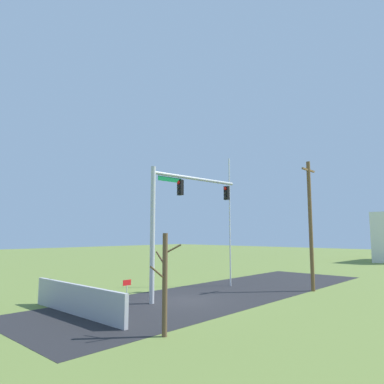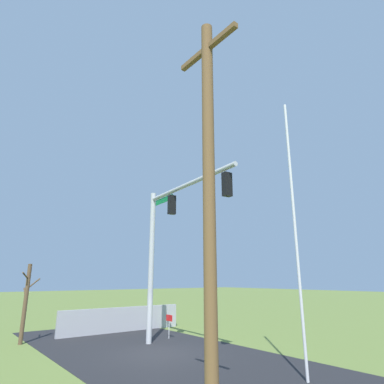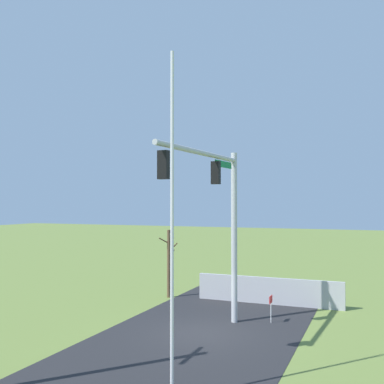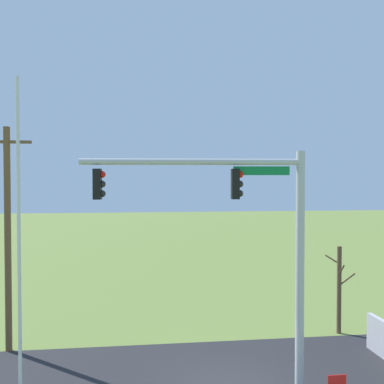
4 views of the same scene
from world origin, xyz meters
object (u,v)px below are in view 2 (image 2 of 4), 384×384
utility_pole (209,203)px  open_sign (169,321)px  bare_tree (26,302)px  signal_mast (168,232)px  flagpole (295,228)px

utility_pole → open_sign: 13.10m
bare_tree → utility_pole: bearing=-178.9°
signal_mast → bare_tree: 8.14m
utility_pole → open_sign: (10.80, -6.40, -3.74)m
signal_mast → open_sign: bearing=-37.2°
bare_tree → open_sign: bare_tree is taller
signal_mast → flagpole: flagpole is taller
utility_pole → bare_tree: 14.31m
flagpole → bare_tree: 13.87m
open_sign → utility_pole: bearing=149.3°
signal_mast → bare_tree: (5.51, 4.96, -3.37)m
open_sign → signal_mast: bearing=142.8°
signal_mast → bare_tree: signal_mast is taller
signal_mast → flagpole: bearing=-172.4°
bare_tree → flagpole: bearing=-154.5°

